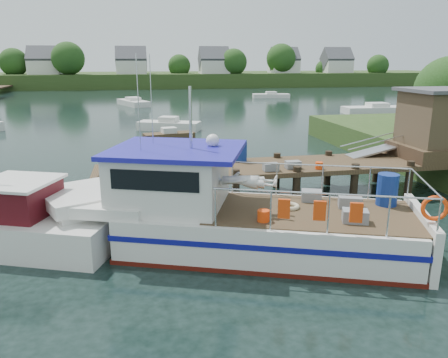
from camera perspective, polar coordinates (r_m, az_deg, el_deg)
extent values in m
plane|color=black|center=(18.58, 2.14, -2.51)|extent=(160.00, 160.00, 0.00)
cylinder|color=#332114|center=(29.71, 26.70, 5.64)|extent=(0.50, 0.50, 3.05)
cube|color=#30471D|center=(101.38, -8.97, 12.70)|extent=(140.00, 24.00, 3.00)
cylinder|color=#332114|center=(99.21, -25.58, 11.78)|extent=(0.60, 0.60, 4.20)
sphere|color=#234719|center=(99.14, -25.79, 13.57)|extent=(5.54, 5.54, 5.54)
cylinder|color=#332114|center=(93.17, -19.50, 12.44)|extent=(0.60, 0.60, 4.80)
sphere|color=#234719|center=(93.11, -19.70, 14.62)|extent=(6.34, 6.34, 6.34)
cylinder|color=#332114|center=(94.32, -12.51, 12.41)|extent=(0.60, 0.60, 3.00)
sphere|color=#234719|center=(94.25, -12.59, 13.76)|extent=(3.96, 3.96, 3.96)
cylinder|color=#332114|center=(96.72, -5.81, 12.93)|extent=(0.60, 0.60, 3.60)
sphere|color=#234719|center=(96.65, -5.86, 14.51)|extent=(4.75, 4.75, 4.75)
cylinder|color=#332114|center=(94.44, 1.26, 13.13)|extent=(0.60, 0.60, 4.20)
sphere|color=#234719|center=(94.37, 1.27, 15.01)|extent=(5.54, 5.54, 5.54)
cylinder|color=#332114|center=(99.26, 7.39, 13.29)|extent=(0.60, 0.60, 4.80)
sphere|color=#234719|center=(99.20, 7.46, 15.34)|extent=(6.34, 6.34, 6.34)
cylinder|color=#332114|center=(105.09, 12.87, 12.65)|extent=(0.60, 0.60, 3.00)
sphere|color=#234719|center=(105.03, 12.94, 13.86)|extent=(3.96, 3.96, 3.96)
cylinder|color=#332114|center=(106.46, 19.32, 12.38)|extent=(0.60, 0.60, 3.60)
sphere|color=#234719|center=(106.40, 19.45, 13.81)|extent=(4.75, 4.75, 4.75)
cube|color=silver|center=(96.90, -22.34, 13.21)|extent=(6.00, 5.00, 3.00)
cube|color=#47474C|center=(96.89, -22.45, 14.32)|extent=(6.20, 5.09, 5.09)
cube|color=silver|center=(94.23, -11.98, 13.96)|extent=(6.00, 5.00, 3.00)
cube|color=#47474C|center=(94.22, -12.04, 15.12)|extent=(6.20, 5.09, 5.09)
cube|color=silver|center=(94.60, -1.31, 14.28)|extent=(6.00, 5.00, 3.00)
cube|color=#47474C|center=(94.59, -1.32, 15.43)|extent=(6.20, 5.09, 5.09)
cube|color=silver|center=(100.48, 7.80, 14.21)|extent=(6.00, 5.00, 3.00)
cube|color=#47474C|center=(100.47, 7.84, 15.29)|extent=(6.20, 5.09, 5.09)
cube|color=silver|center=(104.02, 14.45, 13.91)|extent=(6.00, 5.00, 3.00)
cube|color=#47474C|center=(104.01, 14.52, 14.96)|extent=(6.20, 5.09, 5.09)
cube|color=#453421|center=(18.77, 8.14, 1.65)|extent=(16.00, 3.00, 0.20)
cylinder|color=black|center=(16.75, -15.44, -2.75)|extent=(0.32, 0.32, 1.90)
cylinder|color=black|center=(19.24, -14.92, -0.39)|extent=(0.32, 0.32, 1.90)
cylinder|color=black|center=(16.72, -6.88, -2.32)|extent=(0.32, 0.32, 1.90)
cylinder|color=black|center=(19.21, -7.48, -0.01)|extent=(0.32, 0.32, 1.90)
cylinder|color=black|center=(17.07, 1.52, -1.85)|extent=(0.32, 0.32, 1.90)
cylinder|color=black|center=(19.51, -0.14, 0.36)|extent=(0.32, 0.32, 1.90)
cylinder|color=black|center=(17.76, 9.42, -1.37)|extent=(0.32, 0.32, 1.90)
cylinder|color=black|center=(20.12, 6.87, 0.71)|extent=(0.32, 0.32, 1.90)
cylinder|color=black|center=(18.76, 16.60, -0.91)|extent=(0.32, 0.32, 1.90)
cylinder|color=black|center=(21.01, 13.38, 1.03)|extent=(0.32, 0.32, 1.90)
cylinder|color=black|center=(20.03, 22.97, -0.49)|extent=(0.32, 0.32, 1.90)
cylinder|color=black|center=(22.15, 19.29, 1.30)|extent=(0.32, 0.32, 1.90)
cylinder|color=black|center=(23.50, 24.57, 1.54)|extent=(0.32, 0.32, 1.90)
cube|color=#453421|center=(21.97, 25.74, 3.34)|extent=(3.20, 3.00, 0.60)
cube|color=#4A3B29|center=(21.76, 26.16, 6.94)|extent=(2.60, 2.60, 2.40)
cube|color=#47474C|center=(21.65, 26.57, 10.34)|extent=(3.00, 3.00, 0.15)
cube|color=#A5A8AD|center=(21.45, 19.36, 3.61)|extent=(3.34, 0.90, 0.79)
cylinder|color=silver|center=(21.03, 20.02, 4.71)|extent=(3.34, 0.05, 0.76)
cylinder|color=silver|center=(21.71, 18.95, 5.11)|extent=(3.34, 0.05, 0.76)
cube|color=slate|center=(17.48, 6.13, 1.58)|extent=(0.60, 0.40, 0.30)
cube|color=slate|center=(17.98, 9.00, 1.86)|extent=(0.60, 0.40, 0.30)
cylinder|color=#ED410D|center=(18.07, 12.30, 1.74)|extent=(0.30, 0.30, 0.28)
cylinder|color=navy|center=(19.00, 2.17, 3.63)|extent=(0.56, 0.56, 0.85)
cube|color=silver|center=(13.46, 5.42, -6.70)|extent=(9.19, 6.18, 1.31)
cube|color=silver|center=(14.91, -17.03, -5.10)|extent=(3.20, 3.20, 1.31)
cube|color=silver|center=(14.65, -17.28, -2.08)|extent=(3.55, 3.46, 0.40)
cube|color=silver|center=(14.20, -13.15, -2.47)|extent=(3.26, 3.83, 0.34)
cube|color=navy|center=(13.40, 5.44, -6.05)|extent=(9.31, 6.26, 0.16)
cube|color=navy|center=(14.85, -17.08, -4.51)|extent=(3.26, 3.26, 0.16)
cube|color=#50120B|center=(13.69, 5.36, -9.02)|extent=(9.30, 6.24, 0.16)
cube|color=#453421|center=(13.21, 11.43, -4.29)|extent=(6.83, 5.02, 0.05)
cube|color=silver|center=(13.88, 24.15, -6.83)|extent=(1.40, 3.28, 1.54)
cube|color=silver|center=(13.47, -7.06, 0.04)|extent=(4.02, 3.88, 1.71)
cube|color=black|center=(12.01, -9.09, -0.23)|extent=(2.36, 0.92, 0.57)
cube|color=black|center=(14.78, -5.49, 2.82)|extent=(2.36, 0.92, 0.57)
cube|color=black|center=(13.92, -13.46, 1.68)|extent=(0.76, 1.93, 0.57)
cube|color=#1E1AA5|center=(13.20, -6.24, 3.81)|extent=(4.78, 4.44, 0.14)
cylinder|color=silver|center=(12.93, -4.40, 7.96)|extent=(0.12, 0.12, 1.82)
cylinder|color=silver|center=(12.74, -11.12, 9.68)|extent=(0.04, 0.04, 2.73)
cylinder|color=silver|center=(13.81, -9.47, 10.17)|extent=(0.04, 0.04, 2.73)
sphere|color=silver|center=(13.36, -1.49, 5.03)|extent=(0.53, 0.53, 0.41)
cylinder|color=silver|center=(11.40, 12.79, -1.87)|extent=(5.35, 2.03, 0.05)
cylinder|color=silver|center=(14.43, 12.14, 1.77)|extent=(5.35, 2.03, 0.05)
cylinder|color=silver|center=(13.39, 24.81, -0.37)|extent=(1.14, 2.95, 0.05)
cylinder|color=silver|center=(11.72, -1.11, -3.78)|extent=(0.06, 0.06, 1.08)
cylinder|color=silver|center=(14.68, 1.11, 0.17)|extent=(0.06, 0.06, 1.08)
cylinder|color=silver|center=(11.56, 6.14, -4.15)|extent=(0.06, 0.06, 1.08)
cylinder|color=silver|center=(14.55, 6.88, -0.08)|extent=(0.06, 0.06, 1.08)
cylinder|color=silver|center=(11.58, 13.48, -4.46)|extent=(0.06, 0.06, 1.08)
cylinder|color=silver|center=(14.57, 12.70, -0.33)|extent=(0.06, 0.06, 1.08)
cylinder|color=silver|center=(11.79, 20.68, -4.69)|extent=(0.06, 0.06, 1.08)
cylinder|color=silver|center=(14.74, 18.44, -0.57)|extent=(0.06, 0.06, 1.08)
cylinder|color=silver|center=(12.09, 26.25, -4.82)|extent=(0.06, 0.06, 1.08)
cylinder|color=silver|center=(14.98, 22.95, -0.76)|extent=(0.06, 0.06, 1.08)
cube|color=slate|center=(12.61, 16.75, -4.67)|extent=(0.80, 0.66, 0.36)
cube|color=slate|center=(13.79, 16.13, -2.92)|extent=(0.80, 0.66, 0.36)
cube|color=slate|center=(14.12, 11.35, -2.17)|extent=(0.74, 0.62, 0.36)
cylinder|color=navy|center=(14.31, 20.54, -1.34)|extent=(0.82, 0.82, 1.00)
cylinder|color=#ED410D|center=(12.20, 5.17, -4.85)|extent=(0.44, 0.44, 0.34)
torus|color=#BFB28C|center=(13.39, 8.49, -3.57)|extent=(0.82, 0.82, 0.14)
torus|color=#ED410D|center=(12.69, 25.82, -3.46)|extent=(0.70, 0.35, 0.71)
cube|color=#ED410D|center=(11.49, 7.84, -3.87)|extent=(0.34, 0.22, 0.51)
cube|color=#ED410D|center=(11.51, 12.38, -4.06)|extent=(0.34, 0.22, 0.51)
cube|color=#ED410D|center=(11.61, 16.88, -4.22)|extent=(0.34, 0.22, 0.51)
imported|color=silver|center=(12.66, 2.42, -0.15)|extent=(0.70, 0.85, 2.00)
cube|color=silver|center=(15.40, -26.45, -5.87)|extent=(7.50, 5.00, 1.08)
cube|color=#460B11|center=(14.77, -25.23, -2.36)|extent=(2.53, 2.53, 1.03)
cube|color=silver|center=(14.63, -25.47, -0.34)|extent=(2.81, 2.81, 0.09)
cube|color=#453421|center=(31.57, -7.19, 5.42)|extent=(3.73, 1.87, 0.66)
cube|color=silver|center=(31.49, -7.22, 6.31)|extent=(1.14, 1.03, 0.42)
cube|color=silver|center=(69.06, 6.17, 10.75)|extent=(5.83, 2.66, 0.61)
cube|color=silver|center=(69.03, 6.18, 11.13)|extent=(1.74, 1.55, 0.39)
cube|color=silver|center=(36.90, -7.19, 6.89)|extent=(5.41, 3.58, 0.72)
cube|color=silver|center=(36.83, -7.22, 7.73)|extent=(1.80, 1.69, 0.46)
cube|color=silver|center=(51.16, 19.34, 8.50)|extent=(7.50, 2.89, 0.74)
cube|color=silver|center=(51.11, 19.40, 9.12)|extent=(2.16, 1.88, 0.47)
cube|color=silver|center=(58.03, -11.76, 9.71)|extent=(4.35, 6.69, 0.68)
cube|color=silver|center=(57.99, -11.79, 10.22)|extent=(2.07, 2.21, 0.44)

